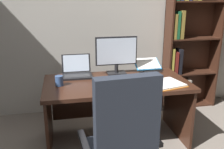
{
  "coord_description": "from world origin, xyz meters",
  "views": [
    {
      "loc": [
        -0.51,
        -1.39,
        1.62
      ],
      "look_at": [
        -0.01,
        1.11,
        0.82
      ],
      "focal_mm": 40.54,
      "sensor_mm": 36.0,
      "label": 1
    }
  ],
  "objects_px": {
    "laptop": "(77,72)",
    "notepad": "(135,79)",
    "desk": "(115,95)",
    "keyboard": "(126,85)",
    "monitor": "(116,55)",
    "coffee_mug": "(59,81)",
    "bookshelf": "(187,40)",
    "open_binder": "(160,85)",
    "office_chair": "(122,149)",
    "computer_mouse": "(97,86)",
    "pen": "(136,78)",
    "reading_stand_with_book": "(148,65)"
  },
  "relations": [
    {
      "from": "office_chair",
      "to": "coffee_mug",
      "type": "distance_m",
      "value": 1.03
    },
    {
      "from": "keyboard",
      "to": "monitor",
      "type": "bearing_deg",
      "value": 90.0
    },
    {
      "from": "bookshelf",
      "to": "open_binder",
      "type": "distance_m",
      "value": 1.31
    },
    {
      "from": "keyboard",
      "to": "pen",
      "type": "distance_m",
      "value": 0.28
    },
    {
      "from": "keyboard",
      "to": "pen",
      "type": "bearing_deg",
      "value": 50.08
    },
    {
      "from": "keyboard",
      "to": "open_binder",
      "type": "xyz_separation_m",
      "value": [
        0.36,
        -0.05,
        -0.0
      ]
    },
    {
      "from": "bookshelf",
      "to": "reading_stand_with_book",
      "type": "bearing_deg",
      "value": -149.27
    },
    {
      "from": "laptop",
      "to": "open_binder",
      "type": "height_order",
      "value": "laptop"
    },
    {
      "from": "keyboard",
      "to": "reading_stand_with_book",
      "type": "bearing_deg",
      "value": 51.43
    },
    {
      "from": "monitor",
      "to": "desk",
      "type": "bearing_deg",
      "value": -106.37
    },
    {
      "from": "open_binder",
      "to": "pen",
      "type": "height_order",
      "value": "open_binder"
    },
    {
      "from": "reading_stand_with_book",
      "to": "coffee_mug",
      "type": "height_order",
      "value": "reading_stand_with_book"
    },
    {
      "from": "bookshelf",
      "to": "reading_stand_with_book",
      "type": "relative_size",
      "value": 6.52
    },
    {
      "from": "coffee_mug",
      "to": "office_chair",
      "type": "bearing_deg",
      "value": -61.83
    },
    {
      "from": "office_chair",
      "to": "keyboard",
      "type": "xyz_separation_m",
      "value": [
        0.21,
        0.71,
        0.27
      ]
    },
    {
      "from": "reading_stand_with_book",
      "to": "pen",
      "type": "xyz_separation_m",
      "value": [
        -0.24,
        -0.31,
        -0.05
      ]
    },
    {
      "from": "keyboard",
      "to": "notepad",
      "type": "distance_m",
      "value": 0.26
    },
    {
      "from": "reading_stand_with_book",
      "to": "coffee_mug",
      "type": "distance_m",
      "value": 1.15
    },
    {
      "from": "laptop",
      "to": "keyboard",
      "type": "relative_size",
      "value": 0.8
    },
    {
      "from": "monitor",
      "to": "open_binder",
      "type": "distance_m",
      "value": 0.66
    },
    {
      "from": "desk",
      "to": "notepad",
      "type": "relative_size",
      "value": 7.44
    },
    {
      "from": "coffee_mug",
      "to": "monitor",
      "type": "bearing_deg",
      "value": 24.1
    },
    {
      "from": "laptop",
      "to": "computer_mouse",
      "type": "xyz_separation_m",
      "value": [
        0.17,
        -0.46,
        -0.03
      ]
    },
    {
      "from": "monitor",
      "to": "notepad",
      "type": "bearing_deg",
      "value": -57.25
    },
    {
      "from": "monitor",
      "to": "bookshelf",
      "type": "bearing_deg",
      "value": 23.57
    },
    {
      "from": "keyboard",
      "to": "computer_mouse",
      "type": "bearing_deg",
      "value": 180.0
    },
    {
      "from": "bookshelf",
      "to": "coffee_mug",
      "type": "distance_m",
      "value": 2.0
    },
    {
      "from": "office_chair",
      "to": "laptop",
      "type": "distance_m",
      "value": 1.24
    },
    {
      "from": "bookshelf",
      "to": "computer_mouse",
      "type": "height_order",
      "value": "bookshelf"
    },
    {
      "from": "laptop",
      "to": "open_binder",
      "type": "bearing_deg",
      "value": -31.56
    },
    {
      "from": "bookshelf",
      "to": "coffee_mug",
      "type": "height_order",
      "value": "bookshelf"
    },
    {
      "from": "bookshelf",
      "to": "desk",
      "type": "bearing_deg",
      "value": -149.76
    },
    {
      "from": "open_binder",
      "to": "coffee_mug",
      "type": "bearing_deg",
      "value": 155.36
    },
    {
      "from": "monitor",
      "to": "coffee_mug",
      "type": "xyz_separation_m",
      "value": [
        -0.67,
        -0.3,
        -0.17
      ]
    },
    {
      "from": "office_chair",
      "to": "laptop",
      "type": "relative_size",
      "value": 3.28
    },
    {
      "from": "monitor",
      "to": "laptop",
      "type": "distance_m",
      "value": 0.5
    },
    {
      "from": "laptop",
      "to": "pen",
      "type": "distance_m",
      "value": 0.69
    },
    {
      "from": "monitor",
      "to": "notepad",
      "type": "xyz_separation_m",
      "value": [
        0.16,
        -0.24,
        -0.22
      ]
    },
    {
      "from": "desk",
      "to": "computer_mouse",
      "type": "xyz_separation_m",
      "value": [
        -0.24,
        -0.25,
        0.22
      ]
    },
    {
      "from": "laptop",
      "to": "desk",
      "type": "bearing_deg",
      "value": -26.82
    },
    {
      "from": "monitor",
      "to": "notepad",
      "type": "height_order",
      "value": "monitor"
    },
    {
      "from": "office_chair",
      "to": "notepad",
      "type": "xyz_separation_m",
      "value": [
        0.36,
        0.92,
        0.26
      ]
    },
    {
      "from": "open_binder",
      "to": "coffee_mug",
      "type": "height_order",
      "value": "coffee_mug"
    },
    {
      "from": "desk",
      "to": "reading_stand_with_book",
      "type": "height_order",
      "value": "reading_stand_with_book"
    },
    {
      "from": "monitor",
      "to": "open_binder",
      "type": "xyz_separation_m",
      "value": [
        0.36,
        -0.51,
        -0.21
      ]
    },
    {
      "from": "keyboard",
      "to": "coffee_mug",
      "type": "bearing_deg",
      "value": 166.88
    },
    {
      "from": "laptop",
      "to": "notepad",
      "type": "xyz_separation_m",
      "value": [
        0.62,
        -0.25,
        -0.05
      ]
    },
    {
      "from": "bookshelf",
      "to": "open_binder",
      "type": "xyz_separation_m",
      "value": [
        -0.79,
        -1.01,
        -0.27
      ]
    },
    {
      "from": "monitor",
      "to": "reading_stand_with_book",
      "type": "bearing_deg",
      "value": 8.97
    },
    {
      "from": "desk",
      "to": "coffee_mug",
      "type": "bearing_deg",
      "value": -171.0
    }
  ]
}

